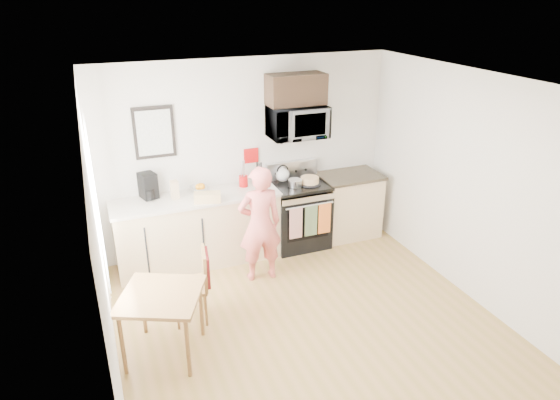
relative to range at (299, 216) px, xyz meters
name	(u,v)px	position (x,y,z in m)	size (l,w,h in m)	color
floor	(318,336)	(-0.63, -1.98, -0.44)	(4.60, 4.60, 0.00)	olive
back_wall	(247,156)	(-0.63, 0.32, 0.86)	(4.00, 0.04, 2.60)	white
front_wall	(501,392)	(-0.63, -4.28, 0.86)	(4.00, 0.04, 2.60)	white
left_wall	(102,264)	(-2.63, -1.98, 0.86)	(0.04, 4.60, 2.60)	white
right_wall	(487,196)	(1.37, -1.98, 0.86)	(0.04, 4.60, 2.60)	white
ceiling	(327,88)	(-0.63, -1.98, 2.16)	(4.00, 4.60, 0.04)	white
window	(98,200)	(-2.59, -1.18, 1.11)	(0.06, 1.40, 1.50)	silver
cabinet_left	(198,231)	(-1.43, 0.02, 0.01)	(2.10, 0.60, 0.90)	#DEB68E
countertop_left	(196,198)	(-1.43, 0.02, 0.48)	(2.14, 0.64, 0.04)	beige
cabinet_right	(348,206)	(0.80, 0.02, 0.01)	(0.84, 0.60, 0.90)	#DEB68E
countertop_right	(350,176)	(0.80, 0.02, 0.48)	(0.88, 0.64, 0.04)	black
range	(299,216)	(0.00, 0.00, 0.00)	(0.76, 0.70, 1.16)	black
microwave	(297,122)	(0.00, 0.10, 1.32)	(0.76, 0.51, 0.42)	silver
upper_cabinet	(296,89)	(0.00, 0.15, 1.74)	(0.76, 0.35, 0.40)	black
wall_art	(154,132)	(-1.83, 0.30, 1.31)	(0.50, 0.04, 0.65)	black
wall_trivet	(251,156)	(-0.58, 0.31, 0.86)	(0.20, 0.02, 0.20)	#B60F10
person	(260,224)	(-0.80, -0.65, 0.31)	(0.54, 0.36, 1.49)	#D03939
dining_table	(161,301)	(-2.16, -1.66, 0.18)	(0.86, 0.86, 0.70)	brown
chair	(200,276)	(-1.68, -1.22, 0.10)	(0.44, 0.41, 0.84)	brown
knife_block	(260,177)	(-0.54, 0.10, 0.61)	(0.10, 0.14, 0.22)	brown
utensil_crock	(243,176)	(-0.75, 0.14, 0.64)	(0.12, 0.12, 0.35)	#B60F10
fruit_bowl	(199,188)	(-1.34, 0.21, 0.55)	(0.24, 0.24, 0.11)	silver
milk_carton	(175,190)	(-1.68, 0.06, 0.62)	(0.09, 0.09, 0.24)	#D0B37D
coffee_maker	(148,187)	(-1.98, 0.20, 0.66)	(0.24, 0.30, 0.33)	black
bread_bag	(207,197)	(-1.33, -0.20, 0.56)	(0.33, 0.15, 0.12)	tan
cake	(310,181)	(0.13, -0.07, 0.54)	(0.30, 0.30, 0.10)	black
kettle	(283,174)	(-0.18, 0.16, 0.59)	(0.19, 0.19, 0.24)	silver
pot	(295,183)	(-0.09, -0.07, 0.54)	(0.19, 0.31, 0.09)	silver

